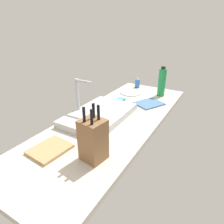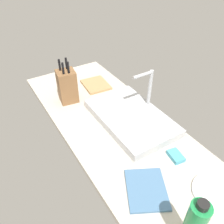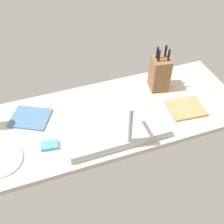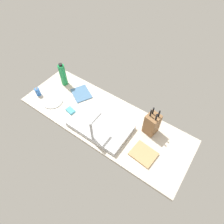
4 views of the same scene
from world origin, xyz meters
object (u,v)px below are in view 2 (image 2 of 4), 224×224
(dinner_plate, at_px, (217,193))
(dish_sponge, at_px, (176,156))
(faucet, at_px, (148,88))
(sink_basin, at_px, (131,117))
(knife_block, at_px, (67,86))
(dish_towel, at_px, (146,189))
(cutting_board, at_px, (96,85))

(dinner_plate, bearing_deg, dish_sponge, -178.08)
(faucet, bearing_deg, dish_sponge, -16.86)
(sink_basin, height_order, knife_block, knife_block)
(dish_towel, bearing_deg, cutting_board, 165.47)
(knife_block, bearing_deg, dish_towel, 9.21)
(dinner_plate, bearing_deg, dish_towel, -124.91)
(knife_block, bearing_deg, dinner_plate, 23.13)
(dish_towel, bearing_deg, sink_basin, 152.92)
(knife_block, xyz_separation_m, dinner_plate, (1.03, 0.27, -0.11))
(faucet, relative_size, cutting_board, 1.35)
(sink_basin, relative_size, cutting_board, 2.69)
(cutting_board, relative_size, dish_towel, 0.95)
(dish_sponge, bearing_deg, dish_towel, -73.93)
(faucet, relative_size, dish_sponge, 3.19)
(knife_block, relative_size, dish_towel, 1.35)
(knife_block, height_order, cutting_board, knife_block)
(knife_block, height_order, dish_sponge, knife_block)
(faucet, relative_size, knife_block, 0.95)
(cutting_board, xyz_separation_m, dinner_plate, (1.10, 0.02, -0.00))
(dish_towel, height_order, dish_sponge, dish_sponge)
(sink_basin, bearing_deg, cutting_board, 178.44)
(sink_basin, relative_size, dish_towel, 2.56)
(cutting_board, bearing_deg, faucet, 16.90)
(cutting_board, relative_size, dish_sponge, 2.35)
(faucet, height_order, dinner_plate, faucet)
(sink_basin, distance_m, dinner_plate, 0.62)
(dish_sponge, bearing_deg, knife_block, -161.28)
(sink_basin, distance_m, faucet, 0.21)
(cutting_board, bearing_deg, knife_block, -74.04)
(dish_towel, relative_size, dish_sponge, 2.47)
(faucet, xyz_separation_m, dish_sponge, (0.41, -0.12, -0.16))
(faucet, distance_m, dish_towel, 0.63)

